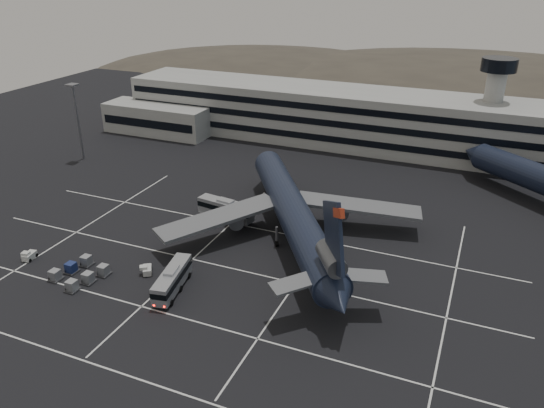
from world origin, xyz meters
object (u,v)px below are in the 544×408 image
Objects in this scene: bus_near at (172,279)px; bus_far at (226,209)px; tug_a at (29,256)px; trijet_main at (294,213)px; uld_cluster at (79,273)px.

bus_far is (-3.67, 24.06, 0.16)m from bus_near.
trijet_main is at bearing 21.12° from tug_a.
trijet_main reaches higher than bus_far.
bus_near is 24.34m from bus_far.
uld_cluster reaches higher than tug_a.
bus_near is 1.20× the size of uld_cluster.
trijet_main is 24.04m from bus_near.
bus_far is 34.27m from tug_a.
bus_near reaches higher than tug_a.
bus_far is at bearing 87.56° from bus_near.
trijet_main is 5.71× the size of uld_cluster.
trijet_main reaches higher than tug_a.
trijet_main is 35.52m from uld_cluster.
trijet_main is 4.74× the size of bus_near.
tug_a is (-22.77, -25.57, -1.50)m from bus_far.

